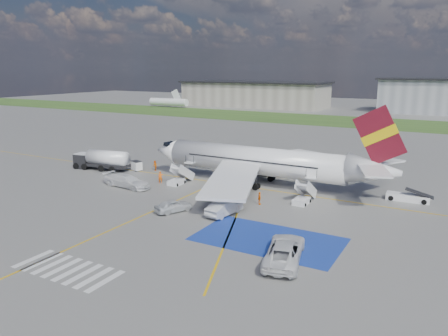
% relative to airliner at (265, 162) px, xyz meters
% --- Properties ---
extents(ground, '(400.00, 400.00, 0.00)m').
position_rel_airliner_xyz_m(ground, '(-1.51, -14.00, -3.39)').
color(ground, '#60605E').
rests_on(ground, ground).
extents(grass_strip, '(400.00, 30.00, 0.01)m').
position_rel_airliner_xyz_m(grass_strip, '(-1.51, 81.00, -3.39)').
color(grass_strip, '#2D4C1E').
rests_on(grass_strip, ground).
extents(taxiway_line_main, '(120.00, 0.20, 0.01)m').
position_rel_airliner_xyz_m(taxiway_line_main, '(-1.51, -2.00, -3.39)').
color(taxiway_line_main, gold).
rests_on(taxiway_line_main, ground).
extents(taxiway_line_cross, '(0.20, 60.00, 0.01)m').
position_rel_airliner_xyz_m(taxiway_line_cross, '(-6.51, -24.00, -3.39)').
color(taxiway_line_cross, gold).
rests_on(taxiway_line_cross, ground).
extents(taxiway_line_diag, '(20.71, 56.45, 0.01)m').
position_rel_airliner_xyz_m(taxiway_line_diag, '(-1.51, -2.00, -3.39)').
color(taxiway_line_diag, gold).
rests_on(taxiway_line_diag, ground).
extents(staging_box, '(14.00, 8.00, 0.01)m').
position_rel_airliner_xyz_m(staging_box, '(8.49, -18.00, -3.39)').
color(staging_box, navy).
rests_on(staging_box, ground).
extents(crosswalk, '(9.00, 4.00, 0.01)m').
position_rel_airliner_xyz_m(crosswalk, '(-3.31, -32.00, -3.39)').
color(crosswalk, silver).
rests_on(crosswalk, ground).
extents(terminal_west, '(60.00, 22.00, 10.00)m').
position_rel_airliner_xyz_m(terminal_west, '(-56.51, 116.00, 1.61)').
color(terminal_west, gray).
rests_on(terminal_west, ground).
extents(airliner, '(36.81, 32.95, 11.92)m').
position_rel_airliner_xyz_m(airliner, '(0.00, 0.00, 0.00)').
color(airliner, white).
rests_on(airliner, ground).
extents(airstairs_fwd, '(1.90, 5.20, 3.60)m').
position_rel_airliner_xyz_m(airstairs_fwd, '(-11.01, -5.30, -2.77)').
color(airstairs_fwd, white).
rests_on(airstairs_fwd, ground).
extents(airstairs_aft, '(1.90, 5.20, 3.60)m').
position_rel_airliner_xyz_m(airstairs_aft, '(7.49, -5.30, -2.77)').
color(airstairs_aft, white).
rests_on(airstairs_aft, ground).
extents(fuel_tanker, '(9.73, 3.84, 3.24)m').
position_rel_airliner_xyz_m(fuel_tanker, '(-26.83, -4.05, -2.03)').
color(fuel_tanker, black).
rests_on(fuel_tanker, ground).
extents(gpu_cart, '(2.19, 1.79, 1.58)m').
position_rel_airliner_xyz_m(gpu_cart, '(-21.58, -1.81, -2.68)').
color(gpu_cart, white).
rests_on(gpu_cart, ground).
extents(belt_loader, '(5.50, 2.26, 1.62)m').
position_rel_airliner_xyz_m(belt_loader, '(18.66, 1.96, -2.99)').
color(belt_loader, white).
rests_on(belt_loader, ground).
extents(car_silver_a, '(3.43, 4.71, 1.49)m').
position_rel_airliner_xyz_m(car_silver_a, '(-4.30, -15.77, -2.65)').
color(car_silver_a, silver).
rests_on(car_silver_a, ground).
extents(car_silver_b, '(2.48, 5.28, 1.67)m').
position_rel_airliner_xyz_m(car_silver_b, '(1.32, -13.84, -2.56)').
color(car_silver_b, '#A6A8AD').
rests_on(car_silver_b, ground).
extents(van_white_a, '(4.31, 6.78, 2.35)m').
position_rel_airliner_xyz_m(van_white_a, '(11.58, -21.59, -2.22)').
color(van_white_a, silver).
rests_on(van_white_a, ground).
extents(van_white_b, '(6.05, 2.94, 2.29)m').
position_rel_airliner_xyz_m(van_white_b, '(-16.28, -10.10, -2.25)').
color(van_white_b, silver).
rests_on(van_white_b, ground).
extents(crew_fwd, '(0.75, 0.70, 1.73)m').
position_rel_airliner_xyz_m(crew_fwd, '(-13.38, -6.26, -2.53)').
color(crew_fwd, '#FF650D').
rests_on(crew_fwd, ground).
extents(crew_nose, '(1.03, 1.00, 1.68)m').
position_rel_airliner_xyz_m(crew_nose, '(-18.87, -0.51, -2.55)').
color(crew_nose, orange).
rests_on(crew_nose, ground).
extents(crew_aft, '(0.79, 0.99, 1.57)m').
position_rel_airliner_xyz_m(crew_aft, '(3.15, -8.40, -2.61)').
color(crew_aft, orange).
rests_on(crew_aft, ground).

